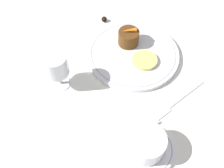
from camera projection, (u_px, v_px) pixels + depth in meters
name	position (u px, v px, depth m)	size (l,w,h in m)	color
ground_plane	(124.00, 67.00, 0.78)	(3.00, 3.00, 0.00)	white
dinner_plate	(133.00, 54.00, 0.80)	(0.28, 0.28, 0.01)	white
saucer	(146.00, 149.00, 0.63)	(0.14, 0.14, 0.01)	white
coffee_cup	(146.00, 143.00, 0.60)	(0.12, 0.09, 0.06)	white
spoon	(136.00, 136.00, 0.64)	(0.02, 0.11, 0.00)	silver
wine_glass	(56.00, 66.00, 0.68)	(0.07, 0.07, 0.11)	silver
fork	(175.00, 103.00, 0.71)	(0.02, 0.19, 0.01)	silver
dessert_cake	(129.00, 37.00, 0.80)	(0.06, 0.06, 0.05)	#563314
carrot_garnish	(129.00, 30.00, 0.78)	(0.03, 0.04, 0.01)	orange
pineapple_slice	(145.00, 60.00, 0.77)	(0.07, 0.07, 0.01)	#EFE075
chocolate_truffle	(104.00, 19.00, 0.89)	(0.02, 0.02, 0.02)	black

